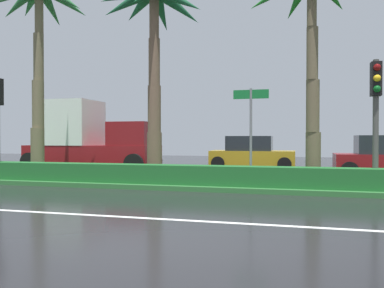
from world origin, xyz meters
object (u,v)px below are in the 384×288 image
Objects in this scene: palm_tree_centre at (313,4)px; box_truck_lead at (91,139)px; street_name_sign at (251,123)px; car_in_traffic_leading at (252,153)px; palm_tree_mid_left at (38,14)px; palm_tree_centre_left at (153,18)px; traffic_signal_median_right at (376,100)px.

box_truck_lead is (-10.24, 4.54, -4.23)m from palm_tree_centre.
palm_tree_centre is at bearing -23.92° from box_truck_lead.
palm_tree_centre is 2.36× the size of street_name_sign.
box_truck_lead is at bearing -156.98° from car_in_traffic_leading.
palm_tree_centre_left is (4.94, -0.37, -0.66)m from palm_tree_mid_left.
palm_tree_mid_left reaches higher than palm_tree_centre.
palm_tree_centre_left is 5.36m from palm_tree_centre.
palm_tree_centre is 3.61m from traffic_signal_median_right.
palm_tree_centre is 1.11× the size of box_truck_lead.
box_truck_lead reaches higher than street_name_sign.
palm_tree_centre_left is at bearing -109.05° from car_in_traffic_leading.
palm_tree_centre_left is at bearing 177.84° from palm_tree_centre.
street_name_sign is at bearing -164.47° from palm_tree_centre.
traffic_signal_median_right is at bearing -23.87° from box_truck_lead.
street_name_sign is at bearing -7.30° from palm_tree_mid_left.
car_in_traffic_leading is at bearing 43.51° from palm_tree_mid_left.
palm_tree_mid_left is at bearing 176.84° from palm_tree_centre.
box_truck_lead is (-8.39, 5.06, -0.53)m from street_name_sign.
palm_tree_mid_left is at bearing 173.77° from traffic_signal_median_right.
car_in_traffic_leading is (-2.76, 7.72, -4.96)m from palm_tree_centre.
palm_tree_mid_left is 12.65m from traffic_signal_median_right.
traffic_signal_median_right is at bearing -7.62° from palm_tree_centre_left.
palm_tree_centre is at bearing 15.53° from street_name_sign.
palm_tree_centre_left is at bearing 172.38° from traffic_signal_median_right.
palm_tree_centre is (10.29, -0.57, -0.70)m from palm_tree_mid_left.
palm_tree_centre reaches higher than car_in_traffic_leading.
palm_tree_mid_left is 11.83m from car_in_traffic_leading.
street_name_sign is 9.81m from box_truck_lead.
palm_tree_centre is 1.93× the size of traffic_signal_median_right.
palm_tree_centre reaches higher than traffic_signal_median_right.
street_name_sign reaches higher than car_in_traffic_leading.
traffic_signal_median_right is at bearing -6.23° from palm_tree_mid_left.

